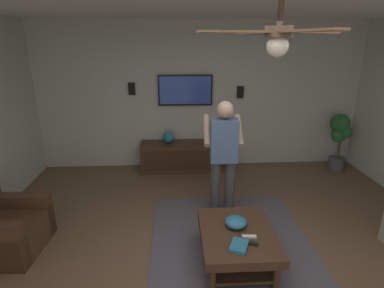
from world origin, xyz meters
TOP-DOWN VIEW (x-y plane):
  - ground_plane at (0.00, 0.00)m, footprint 7.43×7.43m
  - wall_back_tv at (3.15, 0.00)m, footprint 0.10×6.27m
  - area_rug at (0.40, -0.18)m, footprint 2.51×1.94m
  - armchair at (0.56, 2.53)m, footprint 0.85×0.86m
  - coffee_table at (0.20, -0.18)m, footprint 1.00×0.80m
  - media_console at (2.81, 0.29)m, footprint 0.45×1.70m
  - tv at (3.05, 0.29)m, footprint 0.05×1.01m
  - person_standing at (1.22, -0.16)m, footprint 0.55×0.55m
  - potted_plant_tall at (2.68, -2.58)m, footprint 0.38×0.38m
  - bowl at (0.29, -0.17)m, footprint 0.24×0.24m
  - remote_white at (0.08, -0.28)m, footprint 0.05×0.15m
  - remote_black at (-0.02, -0.27)m, footprint 0.10×0.16m
  - book at (-0.07, -0.14)m, footprint 0.27×0.23m
  - vase_round at (2.83, 0.61)m, footprint 0.22×0.22m
  - wall_speaker_left at (3.07, -0.74)m, footprint 0.06×0.12m
  - wall_speaker_right at (3.07, 1.27)m, footprint 0.06×0.12m
  - ceiling_fan at (-0.29, -0.28)m, footprint 1.19×1.17m

SIDE VIEW (x-z plane):
  - ground_plane at x=0.00m, z-range 0.00..0.00m
  - area_rug at x=0.40m, z-range 0.00..0.01m
  - media_console at x=2.81m, z-range 0.00..0.55m
  - armchair at x=0.56m, z-range -0.13..0.69m
  - coffee_table at x=0.20m, z-range 0.10..0.50m
  - remote_white at x=0.08m, z-range 0.40..0.42m
  - remote_black at x=-0.02m, z-range 0.40..0.42m
  - book at x=-0.07m, z-range 0.40..0.44m
  - bowl at x=0.29m, z-range 0.40..0.51m
  - vase_round at x=2.83m, z-range 0.55..0.77m
  - potted_plant_tall at x=2.68m, z-range 0.13..1.22m
  - person_standing at x=1.22m, z-range 0.11..1.75m
  - wall_back_tv at x=3.15m, z-range 0.00..2.73m
  - wall_speaker_left at x=3.07m, z-range 1.34..1.56m
  - tv at x=3.05m, z-range 1.21..1.78m
  - wall_speaker_right at x=3.07m, z-range 1.42..1.64m
  - ceiling_fan at x=-0.29m, z-range 2.17..2.63m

